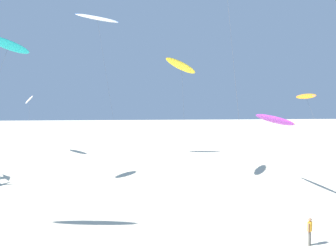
# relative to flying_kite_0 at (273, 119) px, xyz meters

# --- Properties ---
(flying_kite_0) EXTENTS (4.15, 13.26, 7.59)m
(flying_kite_0) POSITION_rel_flying_kite_0_xyz_m (0.00, 0.00, 0.00)
(flying_kite_0) COLOR purple
(flying_kite_0) RESTS_ON ground
(flying_kite_2) EXTENTS (1.88, 9.54, 9.69)m
(flying_kite_2) POSITION_rel_flying_kite_0_xyz_m (10.27, 14.98, 2.24)
(flying_kite_2) COLOR orange
(flying_kite_2) RESTS_ON ground
(flying_kite_5) EXTENTS (4.32, 12.85, 9.61)m
(flying_kite_5) POSITION_rel_flying_kite_0_xyz_m (-29.86, 25.45, 1.70)
(flying_kite_5) COLOR white
(flying_kite_5) RESTS_ON ground
(flying_kite_8) EXTENTS (4.65, 8.73, 15.44)m
(flying_kite_8) POSITION_rel_flying_kite_0_xyz_m (-26.07, 5.69, 7.46)
(flying_kite_8) COLOR #19B2B7
(flying_kite_8) RESTS_ON ground
(flying_kite_9) EXTENTS (4.85, 6.81, 13.47)m
(flying_kite_9) POSITION_rel_flying_kite_0_xyz_m (-7.88, 7.44, 5.58)
(flying_kite_9) COLOR yellow
(flying_kite_9) RESTS_ON ground
(flying_kite_11) EXTENTS (6.70, 6.17, 21.59)m
(flying_kite_11) POSITION_rel_flying_kite_0_xyz_m (-18.63, 21.25, 13.59)
(flying_kite_11) COLOR white
(flying_kite_11) RESTS_ON ground
(person_near_right) EXTENTS (0.38, 0.39, 1.71)m
(person_near_right) POSITION_rel_flying_kite_0_xyz_m (-2.44, -12.77, -6.00)
(person_near_right) COLOR slate
(person_near_right) RESTS_ON ground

